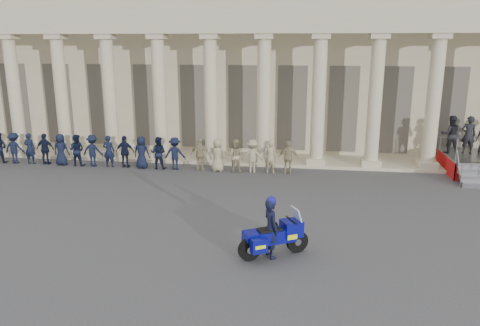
{
  "coord_description": "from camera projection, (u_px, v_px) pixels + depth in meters",
  "views": [
    {
      "loc": [
        3.44,
        -14.45,
        5.9
      ],
      "look_at": [
        1.03,
        1.99,
        1.6
      ],
      "focal_mm": 35.0,
      "sensor_mm": 36.0,
      "label": 1
    }
  ],
  "objects": [
    {
      "name": "building",
      "position": [
        253.0,
        65.0,
        28.79
      ],
      "size": [
        40.0,
        12.5,
        9.0
      ],
      "color": "tan",
      "rests_on": "ground"
    },
    {
      "name": "rider",
      "position": [
        271.0,
        227.0,
        13.05
      ],
      "size": [
        0.67,
        0.75,
        1.81
      ],
      "rotation": [
        0.0,
        0.0,
        2.08
      ],
      "color": "black",
      "rests_on": "ground"
    },
    {
      "name": "ground",
      "position": [
        201.0,
        222.0,
        15.8
      ],
      "size": [
        90.0,
        90.0,
        0.0
      ],
      "primitive_type": "plane",
      "color": "#3A3A3C",
      "rests_on": "ground"
    },
    {
      "name": "motorcycle",
      "position": [
        275.0,
        236.0,
        13.17
      ],
      "size": [
        1.93,
        1.4,
        1.37
      ],
      "rotation": [
        0.0,
        0.0,
        0.51
      ],
      "color": "black",
      "rests_on": "ground"
    },
    {
      "name": "officer_rank",
      "position": [
        103.0,
        151.0,
        22.69
      ],
      "size": [
        18.74,
        0.59,
        1.56
      ],
      "color": "black",
      "rests_on": "ground"
    }
  ]
}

